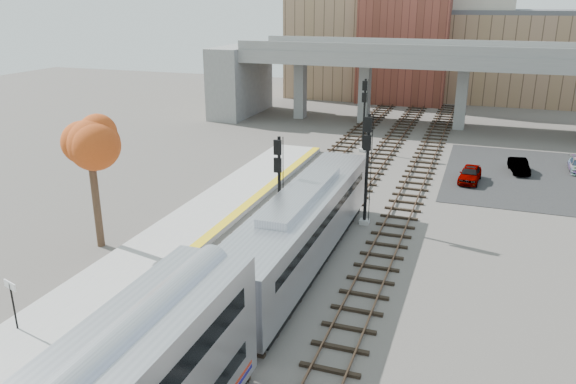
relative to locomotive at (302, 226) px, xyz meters
The scene contains 15 objects.
ground 6.62m from the locomotive, 99.26° to the right, with size 160.00×160.00×0.00m, color #47423D.
platform 10.49m from the locomotive, 143.38° to the right, with size 4.50×60.00×0.35m, color #9E9E99.
yellow_strip 9.03m from the locomotive, 136.01° to the right, with size 0.70×60.00×0.01m, color yellow.
tracks 6.74m from the locomotive, 90.60° to the left, with size 10.70×95.00×0.25m.
overpass 39.23m from the locomotive, 84.24° to the left, with size 54.00×12.00×9.50m.
buildings_far 60.70m from the locomotive, 89.75° to the left, with size 43.00×21.00×20.60m.
parking_lot 25.54m from the locomotive, 59.27° to the left, with size 14.00×18.00×0.04m, color black.
locomotive is the anchor object (origin of this frame).
signal_mast_near 3.05m from the locomotive, 136.20° to the left, with size 0.60×0.64×6.63m.
signal_mast_mid 7.34m from the locomotive, 73.89° to the left, with size 0.60×0.64×7.29m.
signal_mast_far 25.23m from the locomotive, 94.78° to the left, with size 0.60×0.64×6.97m.
station_sign 14.38m from the locomotive, 131.43° to the right, with size 0.87×0.32×2.27m.
tree 12.77m from the locomotive, behind, with size 3.60×3.60×8.21m.
car_a 20.33m from the locomotive, 66.49° to the left, with size 1.56×3.87×1.32m, color #99999E.
car_b 25.62m from the locomotive, 62.32° to the left, with size 1.24×3.56×1.17m, color #99999E.
Camera 1 is at (9.68, -20.67, 13.91)m, focal length 35.00 mm.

